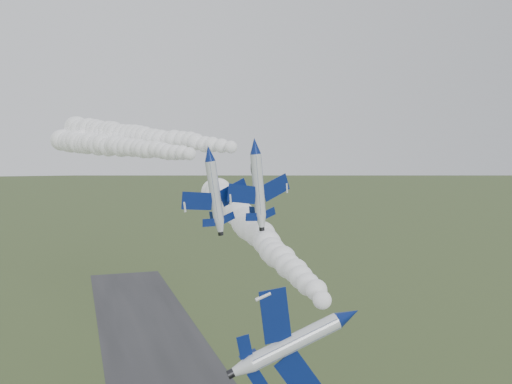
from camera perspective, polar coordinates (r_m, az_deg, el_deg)
jet_lead at (r=50.70m, az=9.25°, el=-12.11°), size 4.44×12.48×9.65m
smoke_trail_jet_lead at (r=89.92m, az=-0.79°, el=-3.17°), size 8.81×79.17×5.86m
jet_pair_left at (r=74.09m, az=-4.69°, el=3.91°), size 10.08×11.88×3.23m
smoke_trail_jet_pair_left at (r=104.48m, az=-14.32°, el=4.52°), size 21.52×60.14×4.54m
jet_pair_right at (r=75.72m, az=-0.07°, el=4.67°), size 10.54×12.19×3.17m
smoke_trail_jet_pair_right at (r=104.30m, az=-11.90°, el=5.56°), size 26.77×58.90×4.81m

